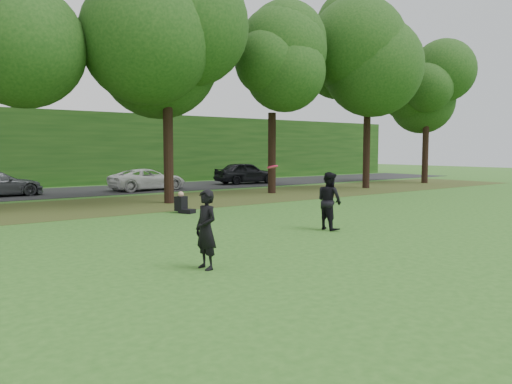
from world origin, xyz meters
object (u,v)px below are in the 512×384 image
(player_left, at_px, (206,230))
(frisbee, at_px, (272,167))
(player_right, at_px, (329,201))
(seated_person, at_px, (183,205))

(player_left, relative_size, frisbee, 4.85)
(player_right, bearing_deg, frisbee, 114.16)
(player_right, bearing_deg, player_left, 114.70)
(player_right, height_order, seated_person, player_right)
(player_left, distance_m, frisbee, 2.93)
(player_right, distance_m, seated_person, 6.45)
(player_left, relative_size, player_right, 0.93)
(seated_person, bearing_deg, frisbee, -126.24)
(player_left, bearing_deg, seated_person, 152.13)
(player_right, bearing_deg, seated_person, 19.41)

